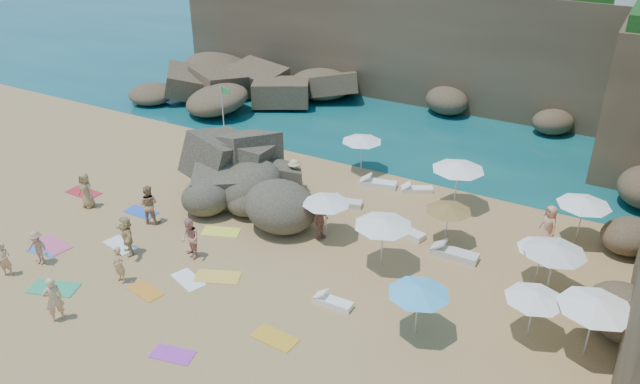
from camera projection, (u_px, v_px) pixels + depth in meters
The scene contains 50 objects.
ground at pixel (247, 250), 27.42m from camera, with size 120.00×120.00×0.00m, color tan.
seawater at pixel (460, 73), 50.62m from camera, with size 120.00×120.00×0.00m, color #0C4751.
cliff_back at pixel (471, 41), 44.03m from camera, with size 44.00×8.00×8.00m, color brown.
rock_promontory at pixel (250, 102), 44.53m from camera, with size 12.00×7.00×2.00m, color brown, non-canonical shape.
marina_masts at pixel (287, 15), 56.34m from camera, with size 3.10×0.10×6.00m.
rock_outcrop at pixel (271, 204), 31.13m from camera, with size 7.07×5.30×2.83m, color brown, non-canonical shape.
flag_pole at pixel (224, 106), 37.40m from camera, with size 0.67×0.11×3.44m.
parasol_0 at pixel (458, 166), 29.84m from camera, with size 2.57×2.57×2.43m.
parasol_1 at pixel (362, 138), 33.63m from camera, with size 2.21×2.21×2.09m.
parasol_2 at pixel (542, 246), 24.53m from camera, with size 1.97×1.97×1.86m.
parasol_4 at pixel (555, 248), 23.64m from camera, with size 2.42×2.42×2.29m.
parasol_5 at pixel (383, 222), 25.37m from camera, with size 2.45×2.45×2.31m.
parasol_6 at pixel (449, 208), 27.10m from camera, with size 2.06×2.06×1.95m.
parasol_7 at pixel (585, 202), 27.09m from camera, with size 2.34×2.34×2.21m.
parasol_8 at pixel (535, 295), 21.52m from camera, with size 2.09×2.09×1.98m.
parasol_9 at pixel (326, 200), 27.51m from camera, with size 2.18×2.18×2.06m.
parasol_10 at pixel (419, 290), 21.61m from camera, with size 2.23×2.23×2.11m.
parasol_11 at pixel (597, 303), 20.54m from camera, with size 2.52×2.52×2.39m.
lounger_0 at pixel (454, 254), 26.81m from camera, with size 2.03×0.68×0.32m, color silver.
lounger_1 at pixel (378, 184), 32.76m from camera, with size 1.91×0.64×0.30m, color white.
lounger_2 at pixel (417, 190), 32.22m from camera, with size 1.61×0.54×0.25m, color white.
lounger_3 at pixel (344, 203), 30.93m from camera, with size 1.75×0.58×0.27m, color silver.
lounger_4 at pixel (407, 232), 28.47m from camera, with size 1.74×0.58×0.27m, color white.
lounger_5 at pixel (333, 302), 23.91m from camera, with size 1.54×0.51×0.24m, color white.
towel_0 at pixel (45, 250), 27.38m from camera, with size 1.52×0.76×0.03m, color #2A7EE2.
towel_1 at pixel (52, 245), 27.74m from camera, with size 1.81×0.91×0.03m, color #CF5075.
towel_2 at pixel (145, 291), 24.74m from camera, with size 1.52×0.76×0.03m, color orange.
towel_3 at pixel (54, 288), 24.88m from camera, with size 1.93×0.96×0.03m, color #2D9D68.
towel_4 at pixel (217, 277), 25.57m from camera, with size 1.85×0.92×0.03m, color gold.
towel_5 at pixel (121, 245), 27.73m from camera, with size 1.65×0.83×0.03m, color white.
towel_6 at pixel (173, 354), 21.52m from camera, with size 1.49×0.74×0.03m, color purple.
towel_7 at pixel (84, 193), 32.15m from camera, with size 1.79×0.90×0.03m, color red.
towel_8 at pixel (141, 212), 30.35m from camera, with size 1.63×0.81×0.03m, color blue.
towel_9 at pixel (412, 295), 24.51m from camera, with size 1.45×0.72×0.03m, color #E05774.
towel_10 at pixel (275, 338), 22.27m from camera, with size 1.66×0.83×0.03m, color gold.
towel_11 at pixel (215, 195), 31.95m from camera, with size 1.67×0.83×0.03m, color #36BF7B.
towel_12 at pixel (221, 232), 28.73m from camera, with size 1.71×0.86×0.03m, color #F7F741.
towel_13 at pixel (188, 280), 25.39m from camera, with size 1.57×0.78×0.03m, color white.
person_stand_0 at pixel (4, 260), 25.35m from camera, with size 0.56×0.37×1.53m, color tan.
person_stand_1 at pixel (148, 204), 29.06m from camera, with size 0.94×0.74×1.94m, color tan.
person_stand_2 at pixel (295, 176), 31.76m from camera, with size 1.20×0.50×1.86m, color #EBC885.
person_stand_3 at pixel (320, 222), 27.88m from camera, with size 0.99×0.41×1.68m, color #A36451.
person_stand_4 at pixel (549, 225), 27.46m from camera, with size 0.92×0.50×1.88m, color tan.
person_stand_5 at pixel (264, 150), 35.13m from camera, with size 1.44×0.41×1.55m, color tan.
person_stand_6 at pixel (53, 299), 22.78m from camera, with size 0.68×0.44×1.85m, color #DCAE7D.
person_lie_0 at pixel (40, 259), 26.36m from camera, with size 0.99×1.54×0.41m, color tan.
person_lie_2 at pixel (88, 202), 30.76m from camera, with size 0.87×1.79×0.48m, color #9A7D4D.
person_lie_3 at pixel (129, 249), 27.05m from camera, with size 1.64×1.77×0.47m, color tan.
person_lie_4 at pixel (121, 278), 25.22m from camera, with size 0.58×1.58×0.38m, color tan.
person_lie_5 at pixel (191, 251), 26.71m from camera, with size 0.89×1.82×0.69m, color tan.
Camera 1 is at (14.04, -18.62, 14.98)m, focal length 35.00 mm.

